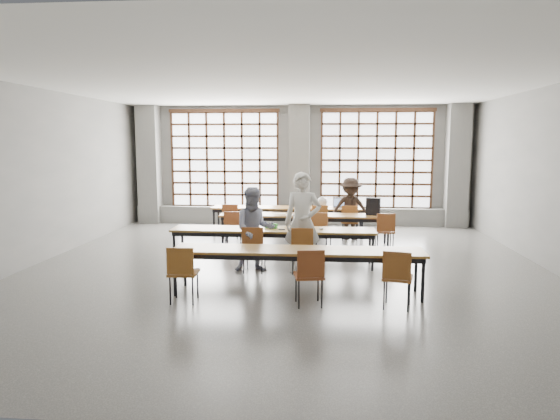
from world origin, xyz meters
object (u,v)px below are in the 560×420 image
object	(u,v)px
desk_row_d	(297,253)
chair_mid_right	(385,228)
chair_mid_centre	(320,227)
laptop_front	(302,225)
chair_front_right	(302,245)
chair_back_right	(350,219)
chair_near_mid	(310,271)
student_male	(303,223)
green_box	(271,226)
desk_row_b	(305,217)
red_pouch	(184,270)
chair_back_left	(231,217)
student_female	(255,230)
student_back	(350,209)
chair_back_mid	(319,218)
chair_near_right	(397,273)
phone	(282,229)
chair_near_left	(182,269)
mouse	(322,229)
desk_row_c	(273,232)
backpack	(373,206)
chair_front_left	(254,245)
desk_row_a	(288,210)
plastic_bag	(322,202)
laptop_back	(340,205)
chair_mid_left	(233,226)

from	to	relation	value
desk_row_d	chair_mid_right	size ratio (longest dim) A/B	4.55
chair_mid_centre	laptop_front	xyz separation A→B (m)	(-0.37, -1.29, 0.25)
chair_front_right	chair_back_right	bearing A→B (deg)	72.53
chair_near_mid	student_male	size ratio (longest dim) A/B	0.47
chair_mid_centre	green_box	size ratio (longest dim) A/B	3.52
chair_front_right	chair_mid_right	bearing A→B (deg)	49.25
desk_row_b	red_pouch	distance (m)	4.74
chair_back_left	student_female	distance (m)	3.37
student_back	chair_back_mid	bearing A→B (deg)	-174.94
chair_near_right	phone	xyz separation A→B (m)	(-1.87, 2.38, 0.20)
chair_mid_centre	chair_near_left	distance (m)	4.40
desk_row_b	mouse	bearing A→B (deg)	-78.88
chair_mid_right	chair_near_left	size ratio (longest dim) A/B	1.00
chair_front_right	phone	size ratio (longest dim) A/B	6.77
desk_row_c	phone	distance (m)	0.22
backpack	green_box	bearing A→B (deg)	-124.67
desk_row_b	mouse	distance (m)	2.09
chair_front_left	student_back	size ratio (longest dim) A/B	0.57
chair_back_left	student_male	size ratio (longest dim) A/B	0.47
desk_row_d	green_box	bearing A→B (deg)	107.80
chair_back_left	chair_near_mid	world-z (taller)	same
phone	chair_mid_centre	bearing A→B (deg)	63.66
backpack	red_pouch	bearing A→B (deg)	-113.11
chair_back_left	chair_mid_centre	distance (m)	2.61
chair_mid_centre	chair_front_left	world-z (taller)	same
chair_back_left	green_box	size ratio (longest dim) A/B	3.52
chair_near_mid	chair_back_right	bearing A→B (deg)	80.54
chair_mid_right	chair_front_right	size ratio (longest dim) A/B	1.00
chair_near_left	student_male	xyz separation A→B (m)	(1.73, 1.99, 0.40)
chair_back_mid	phone	xyz separation A→B (m)	(-0.70, -2.80, 0.20)
chair_back_right	desk_row_a	bearing A→B (deg)	158.42
backpack	plastic_bag	xyz separation A→B (m)	(-1.19, 1.30, -0.06)
desk_row_d	laptop_back	world-z (taller)	laptop_back
desk_row_d	chair_near_right	xyz separation A→B (m)	(1.48, -0.63, -0.13)
desk_row_c	chair_near_right	bearing A→B (deg)	-50.41
chair_front_left	student_back	distance (m)	3.98
desk_row_a	desk_row_d	size ratio (longest dim) A/B	1.00
chair_mid_left	backpack	bearing A→B (deg)	12.00
plastic_bag	chair_near_right	bearing A→B (deg)	-79.42
desk_row_c	red_pouch	bearing A→B (deg)	-115.11
desk_row_b	chair_back_mid	distance (m)	0.76
desk_row_a	student_male	bearing A→B (deg)	-81.97
chair_mid_centre	green_box	bearing A→B (deg)	-126.37
desk_row_d	chair_front_left	world-z (taller)	chair_front_left
student_female	green_box	size ratio (longest dim) A/B	6.37
desk_row_a	desk_row_b	bearing A→B (deg)	-69.41
chair_front_left	phone	size ratio (longest dim) A/B	6.77
chair_mid_left	laptop_back	xyz separation A→B (m)	(2.46, 2.04, 0.25)
student_male	green_box	distance (m)	0.89
green_box	mouse	bearing A→B (deg)	-5.71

